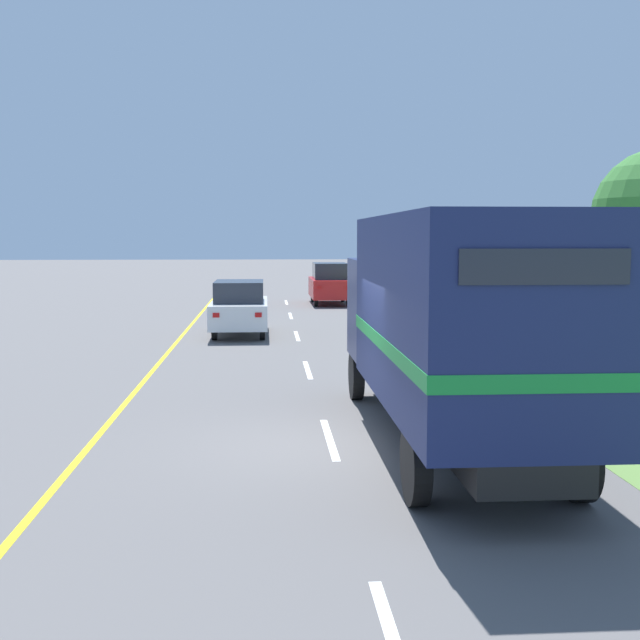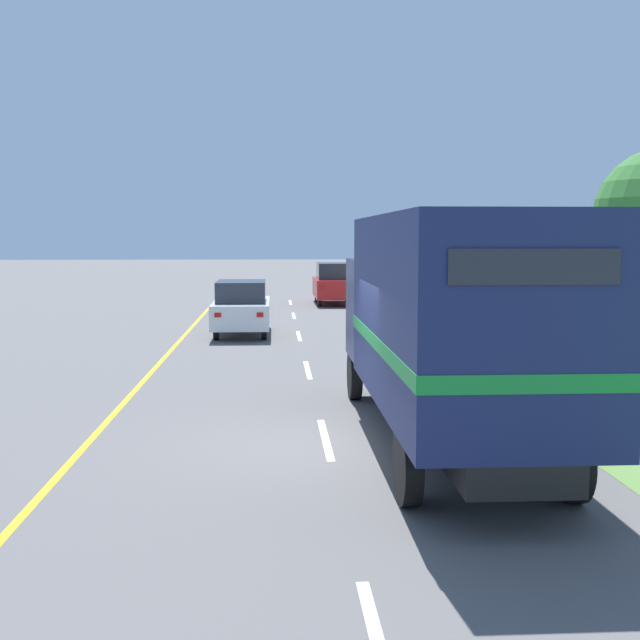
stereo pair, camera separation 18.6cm
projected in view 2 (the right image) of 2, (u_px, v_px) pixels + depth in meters
The scene contains 12 objects.
ground_plane at pixel (327, 446), 12.28m from camera, with size 200.00×200.00×0.00m, color #5B5959.
edge_line_yellow at pixel (166, 356), 21.41m from camera, with size 0.12×52.77×0.01m, color yellow.
centre_dash_near at pixel (325, 439), 12.69m from camera, with size 0.12×2.60×0.01m, color white.
centre_dash_mid_a at pixel (308, 370), 19.24m from camera, with size 0.12×2.60×0.01m, color white.
centre_dash_mid_b at pixel (299, 336), 25.79m from camera, with size 0.12×2.60×0.01m, color white.
centre_dash_far at pixel (294, 316), 32.35m from camera, with size 0.12×2.60×0.01m, color white.
centre_dash_farthest at pixel (290, 302), 38.90m from camera, with size 0.12×2.60×0.01m, color white.
horse_trailer_truck at pixel (447, 320), 11.91m from camera, with size 2.34×8.42×3.48m.
lead_car_white at pixel (242, 307), 26.03m from camera, with size 1.80×4.28×1.76m.
lead_car_red_ahead at pixel (334, 283), 37.86m from camera, with size 1.80×4.19×1.95m.
highway_sign at pixel (633, 308), 16.94m from camera, with size 2.09×0.09×2.72m.
roadside_tree_mid at pixel (631, 238), 30.06m from camera, with size 3.44×3.44×4.86m.
Camera 2 is at (-0.80, -11.98, 3.19)m, focal length 45.00 mm.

